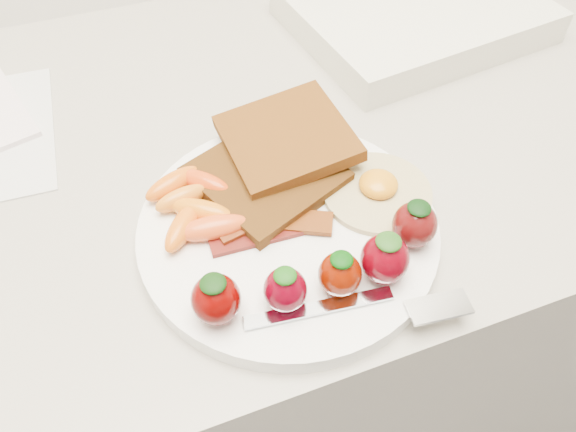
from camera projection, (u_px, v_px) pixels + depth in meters
name	position (u px, v px, depth m)	size (l,w,h in m)	color
counter	(253.00, 331.00, 0.95)	(2.00, 0.60, 0.90)	gray
plate	(288.00, 229.00, 0.51)	(0.27, 0.27, 0.02)	white
toast_lower	(266.00, 176.00, 0.53)	(0.12, 0.12, 0.01)	black
toast_upper	(287.00, 138.00, 0.54)	(0.12, 0.12, 0.01)	#452A0F
fried_egg	(377.00, 190.00, 0.52)	(0.13, 0.13, 0.02)	beige
bacon_strips	(269.00, 221.00, 0.50)	(0.11, 0.07, 0.01)	#350809
baby_carrots	(193.00, 206.00, 0.50)	(0.08, 0.10, 0.02)	orange
strawberries	(333.00, 266.00, 0.45)	(0.22, 0.06, 0.05)	#4F0200
fork	(373.00, 307.00, 0.44)	(0.18, 0.06, 0.00)	silver
appliance	(414.00, 13.00, 0.72)	(0.30, 0.24, 0.04)	silver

